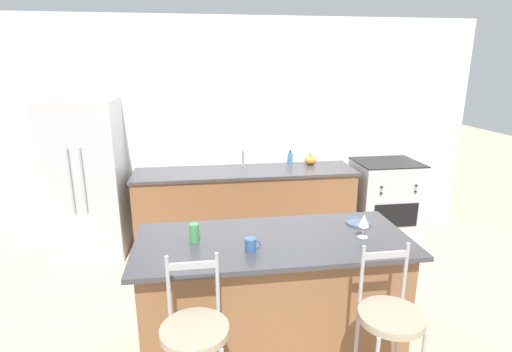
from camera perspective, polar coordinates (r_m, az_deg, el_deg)
ground_plane at (r=4.79m, az=-0.94°, el=-10.97°), size 18.00×18.00×0.00m
wall_back at (r=5.06m, az=-2.07°, el=6.61°), size 6.00×0.07×2.70m
back_counter at (r=4.96m, az=-1.54°, el=-4.22°), size 2.66×0.70×0.92m
sink_faucet at (r=4.99m, az=-1.87°, el=3.00°), size 0.02×0.13×0.22m
kitchen_island at (r=3.18m, az=2.40°, el=-16.48°), size 2.01×0.87×0.92m
refrigerator at (r=4.92m, az=-22.95°, el=-0.34°), size 0.77×0.75×1.79m
oven_range at (r=5.45m, az=17.86°, el=-2.94°), size 0.79×0.68×0.96m
bar_stool_near at (r=2.51m, az=-8.64°, el=-22.96°), size 0.39×0.39×1.11m
bar_stool_far at (r=2.71m, az=18.45°, el=-20.37°), size 0.39×0.39×1.11m
dinner_plate at (r=3.32m, az=14.38°, el=-6.45°), size 0.20×0.20×0.02m
wine_glass at (r=3.04m, az=15.16°, el=-6.24°), size 0.08×0.08×0.18m
coffee_mug at (r=2.76m, az=-0.71°, el=-9.81°), size 0.11×0.08×0.10m
tumbler_cup at (r=2.93m, az=-8.80°, el=-8.02°), size 0.07×0.07×0.14m
pumpkin_decoration at (r=5.11m, az=7.76°, el=2.25°), size 0.15×0.15×0.14m
soap_bottle at (r=5.15m, az=4.90°, el=2.60°), size 0.06×0.06×0.17m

